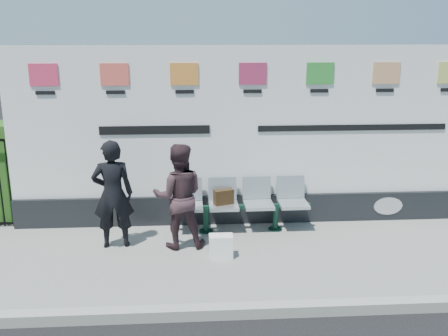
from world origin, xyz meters
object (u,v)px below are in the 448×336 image
billboard (251,148)px  woman_left (113,194)px  woman_right (179,196)px  bench (241,217)px

billboard → woman_left: billboard is taller
woman_left → woman_right: (0.99, -0.08, -0.03)m
billboard → woman_left: (-2.20, -0.93, -0.46)m
woman_right → billboard: bearing=-142.6°
bench → woman_right: (-1.00, -0.56, 0.57)m
woman_left → woman_right: 0.99m
bench → woman_left: size_ratio=1.32×
billboard → woman_left: size_ratio=4.78×
woman_left → woman_right: woman_left is taller
billboard → woman_right: billboard is taller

